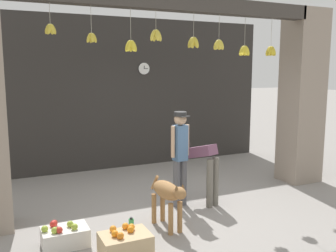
{
  "coord_description": "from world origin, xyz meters",
  "views": [
    {
      "loc": [
        -2.62,
        -5.25,
        2.23
      ],
      "look_at": [
        0.0,
        0.41,
        1.27
      ],
      "focal_mm": 40.0,
      "sensor_mm": 36.0,
      "label": 1
    }
  ],
  "objects_px": {
    "dog": "(168,194)",
    "wall_clock": "(144,69)",
    "water_bottle": "(131,227)",
    "shopkeeper": "(180,152)",
    "fruit_crate_oranges": "(125,244)",
    "worker_stooping": "(203,163)",
    "fruit_crate_apples": "(65,236)"
  },
  "relations": [
    {
      "from": "worker_stooping",
      "to": "water_bottle",
      "type": "bearing_deg",
      "value": -173.94
    },
    {
      "from": "fruit_crate_oranges",
      "to": "fruit_crate_apples",
      "type": "xyz_separation_m",
      "value": [
        -0.62,
        0.56,
        -0.01
      ]
    },
    {
      "from": "dog",
      "to": "shopkeeper",
      "type": "height_order",
      "value": "shopkeeper"
    },
    {
      "from": "shopkeeper",
      "to": "fruit_crate_apples",
      "type": "bearing_deg",
      "value": 9.32
    },
    {
      "from": "fruit_crate_apples",
      "to": "wall_clock",
      "type": "height_order",
      "value": "wall_clock"
    },
    {
      "from": "fruit_crate_apples",
      "to": "dog",
      "type": "bearing_deg",
      "value": -3.12
    },
    {
      "from": "shopkeeper",
      "to": "fruit_crate_apples",
      "type": "distance_m",
      "value": 2.21
    },
    {
      "from": "water_bottle",
      "to": "shopkeeper",
      "type": "bearing_deg",
      "value": 32.57
    },
    {
      "from": "dog",
      "to": "wall_clock",
      "type": "xyz_separation_m",
      "value": [
        1.0,
        3.45,
        1.73
      ]
    },
    {
      "from": "dog",
      "to": "water_bottle",
      "type": "bearing_deg",
      "value": -99.74
    },
    {
      "from": "shopkeeper",
      "to": "fruit_crate_apples",
      "type": "relative_size",
      "value": 2.72
    },
    {
      "from": "water_bottle",
      "to": "dog",
      "type": "bearing_deg",
      "value": -3.14
    },
    {
      "from": "dog",
      "to": "water_bottle",
      "type": "distance_m",
      "value": 0.66
    },
    {
      "from": "dog",
      "to": "fruit_crate_oranges",
      "type": "bearing_deg",
      "value": -65.34
    },
    {
      "from": "shopkeeper",
      "to": "worker_stooping",
      "type": "height_order",
      "value": "shopkeeper"
    },
    {
      "from": "wall_clock",
      "to": "worker_stooping",
      "type": "bearing_deg",
      "value": -90.9
    },
    {
      "from": "dog",
      "to": "fruit_crate_oranges",
      "type": "xyz_separation_m",
      "value": [
        -0.79,
        -0.48,
        -0.36
      ]
    },
    {
      "from": "dog",
      "to": "shopkeeper",
      "type": "xyz_separation_m",
      "value": [
        0.55,
        0.72,
        0.4
      ]
    },
    {
      "from": "fruit_crate_apples",
      "to": "worker_stooping",
      "type": "bearing_deg",
      "value": 14.45
    },
    {
      "from": "shopkeeper",
      "to": "worker_stooping",
      "type": "bearing_deg",
      "value": 165.94
    },
    {
      "from": "worker_stooping",
      "to": "fruit_crate_apples",
      "type": "height_order",
      "value": "worker_stooping"
    },
    {
      "from": "water_bottle",
      "to": "fruit_crate_apples",
      "type": "bearing_deg",
      "value": 176.89
    },
    {
      "from": "dog",
      "to": "fruit_crate_oranges",
      "type": "height_order",
      "value": "dog"
    },
    {
      "from": "shopkeeper",
      "to": "fruit_crate_oranges",
      "type": "distance_m",
      "value": 1.95
    },
    {
      "from": "shopkeeper",
      "to": "fruit_crate_oranges",
      "type": "height_order",
      "value": "shopkeeper"
    },
    {
      "from": "dog",
      "to": "worker_stooping",
      "type": "xyz_separation_m",
      "value": [
        0.96,
        0.69,
        0.19
      ]
    },
    {
      "from": "dog",
      "to": "wall_clock",
      "type": "relative_size",
      "value": 3.21
    },
    {
      "from": "dog",
      "to": "water_bottle",
      "type": "xyz_separation_m",
      "value": [
        -0.53,
        0.03,
        -0.39
      ]
    },
    {
      "from": "fruit_crate_oranges",
      "to": "fruit_crate_apples",
      "type": "distance_m",
      "value": 0.83
    },
    {
      "from": "dog",
      "to": "fruit_crate_apples",
      "type": "bearing_deg",
      "value": -99.72
    },
    {
      "from": "shopkeeper",
      "to": "wall_clock",
      "type": "relative_size",
      "value": 5.64
    },
    {
      "from": "fruit_crate_oranges",
      "to": "water_bottle",
      "type": "distance_m",
      "value": 0.57
    }
  ]
}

